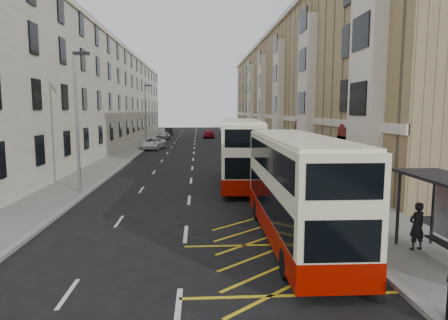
{
  "coord_description": "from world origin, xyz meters",
  "views": [
    {
      "loc": [
        0.54,
        -11.43,
        4.91
      ],
      "look_at": [
        1.75,
        7.48,
        2.51
      ],
      "focal_mm": 32.0,
      "sensor_mm": 36.0,
      "label": 1
    }
  ],
  "objects": [
    {
      "name": "road_markings",
      "position": [
        0.0,
        45.0,
        0.01
      ],
      "size": [
        10.0,
        110.0,
        0.01
      ],
      "primitive_type": null,
      "color": "silver",
      "rests_on": "ground"
    },
    {
      "name": "kerb_right",
      "position": [
        6.0,
        30.0,
        0.07
      ],
      "size": [
        0.25,
        120.0,
        0.15
      ],
      "primitive_type": "cube",
      "color": "gray",
      "rests_on": "ground"
    },
    {
      "name": "guard_railing",
      "position": [
        6.25,
        5.75,
        0.86
      ],
      "size": [
        0.06,
        6.56,
        1.01
      ],
      "color": "#B6090C",
      "rests_on": "pavement_right"
    },
    {
      "name": "car_silver",
      "position": [
        -5.2,
        54.2,
        0.71
      ],
      "size": [
        2.43,
        4.4,
        1.42
      ],
      "primitive_type": "imported",
      "rotation": [
        0.0,
        0.0,
        -0.19
      ],
      "color": "#A8A9AF",
      "rests_on": "ground"
    },
    {
      "name": "double_decker_rear",
      "position": [
        3.38,
        14.53,
        2.15
      ],
      "size": [
        3.32,
        10.77,
        4.23
      ],
      "rotation": [
        0.0,
        0.0,
        -0.08
      ],
      "color": "#F3EDC1",
      "rests_on": "ground"
    },
    {
      "name": "ground",
      "position": [
        0.0,
        0.0,
        0.0
      ],
      "size": [
        200.0,
        200.0,
        0.0
      ],
      "primitive_type": "plane",
      "color": "black",
      "rests_on": "ground"
    },
    {
      "name": "car_dark",
      "position": [
        -5.2,
        66.53,
        0.7
      ],
      "size": [
        1.73,
        4.31,
        1.39
      ],
      "primitive_type": "imported",
      "rotation": [
        0.0,
        0.0,
        0.06
      ],
      "color": "black",
      "rests_on": "ground"
    },
    {
      "name": "pedestrian_far",
      "position": [
        6.35,
        3.1,
        0.94
      ],
      "size": [
        0.93,
        0.4,
        1.58
      ],
      "primitive_type": "imported",
      "rotation": [
        0.0,
        0.0,
        3.16
      ],
      "color": "black",
      "rests_on": "pavement_right"
    },
    {
      "name": "street_lamp_far",
      "position": [
        -6.35,
        42.0,
        4.64
      ],
      "size": [
        0.93,
        0.18,
        8.0
      ],
      "color": "gray",
      "rests_on": "pavement_left"
    },
    {
      "name": "terrace_left",
      "position": [
        -13.43,
        45.5,
        6.52
      ],
      "size": [
        9.18,
        79.0,
        13.25
      ],
      "color": "beige",
      "rests_on": "ground"
    },
    {
      "name": "kerb_left",
      "position": [
        -6.0,
        30.0,
        0.07
      ],
      "size": [
        0.25,
        120.0,
        0.15
      ],
      "primitive_type": "cube",
      "color": "gray",
      "rests_on": "ground"
    },
    {
      "name": "pavement_left",
      "position": [
        -7.5,
        30.0,
        0.07
      ],
      "size": [
        3.0,
        120.0,
        0.15
      ],
      "primitive_type": "cube",
      "color": "#62625E",
      "rests_on": "ground"
    },
    {
      "name": "street_lamp_near",
      "position": [
        -6.35,
        12.0,
        4.64
      ],
      "size": [
        0.93,
        0.18,
        8.0
      ],
      "color": "gray",
      "rests_on": "pavement_left"
    },
    {
      "name": "double_decker_front",
      "position": [
        4.12,
        2.75,
        2.02
      ],
      "size": [
        2.42,
        9.96,
        3.96
      ],
      "rotation": [
        0.0,
        0.0,
        -0.01
      ],
      "color": "#F3EDC1",
      "rests_on": "ground"
    },
    {
      "name": "pavement_right",
      "position": [
        8.0,
        30.0,
        0.07
      ],
      "size": [
        4.0,
        120.0,
        0.15
      ],
      "primitive_type": "cube",
      "color": "#62625E",
      "rests_on": "ground"
    },
    {
      "name": "car_red",
      "position": [
        2.4,
        58.27,
        0.68
      ],
      "size": [
        2.14,
        4.77,
        1.36
      ],
      "primitive_type": "imported",
      "rotation": [
        0.0,
        0.0,
        3.09
      ],
      "color": "#AE1126",
      "rests_on": "ground"
    },
    {
      "name": "terrace_right",
      "position": [
        14.88,
        45.38,
        7.52
      ],
      "size": [
        10.75,
        79.0,
        15.25
      ],
      "color": "#9E835C",
      "rests_on": "ground"
    },
    {
      "name": "white_van",
      "position": [
        -5.2,
        38.66,
        0.72
      ],
      "size": [
        3.23,
        5.52,
        1.44
      ],
      "primitive_type": "imported",
      "rotation": [
        0.0,
        0.0,
        -0.17
      ],
      "color": "white",
      "rests_on": "ground"
    },
    {
      "name": "pedestrian_near",
      "position": [
        7.94,
        1.29,
        0.98
      ],
      "size": [
        0.68,
        0.53,
        1.66
      ],
      "primitive_type": "imported",
      "rotation": [
        0.0,
        0.0,
        3.38
      ],
      "color": "black",
      "rests_on": "pavement_right"
    }
  ]
}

